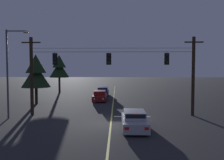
{
  "coord_description": "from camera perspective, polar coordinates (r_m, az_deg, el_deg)",
  "views": [
    {
      "loc": [
        0.49,
        -19.08,
        4.59
      ],
      "look_at": [
        0.0,
        4.38,
        3.32
      ],
      "focal_mm": 38.0,
      "sensor_mm": 36.0,
      "label": 1
    }
  ],
  "objects": [
    {
      "name": "traffic_light_left_inner",
      "position": [
        22.47,
        -0.79,
        5.12
      ],
      "size": [
        0.48,
        0.41,
        1.22
      ],
      "color": "black"
    },
    {
      "name": "car_oncoming_lead",
      "position": [
        32.44,
        -2.94,
        -3.89
      ],
      "size": [
        1.8,
        4.42,
        1.39
      ],
      "color": "maroon",
      "rests_on": "ground"
    },
    {
      "name": "tree_verge_near",
      "position": [
        31.03,
        -17.83,
        1.74
      ],
      "size": [
        3.57,
        3.57,
        6.19
      ],
      "color": "#332316",
      "rests_on": "ground"
    },
    {
      "name": "tree_verge_far",
      "position": [
        43.67,
        -12.58,
        3.0
      ],
      "size": [
        3.51,
        3.51,
        6.8
      ],
      "color": "#332316",
      "rests_on": "ground"
    },
    {
      "name": "street_lamp_corner",
      "position": [
        22.86,
        -23.19,
        3.25
      ],
      "size": [
        2.11,
        0.3,
        7.9
      ],
      "color": "#4C4F54",
      "rests_on": "ground"
    },
    {
      "name": "lane_centre_stripe",
      "position": [
        28.83,
        0.21,
        -6.06
      ],
      "size": [
        0.14,
        60.0,
        0.01
      ],
      "primitive_type": "cube",
      "color": "#D1C64C",
      "rests_on": "ground"
    },
    {
      "name": "car_waiting_near_lane",
      "position": [
        17.84,
        5.4,
        -9.69
      ],
      "size": [
        1.8,
        4.33,
        1.39
      ],
      "color": "#A5A5AD",
      "rests_on": "ground"
    },
    {
      "name": "signal_span_assembly",
      "position": [
        22.48,
        -0.05,
        1.25
      ],
      "size": [
        17.15,
        0.32,
        7.44
      ],
      "color": "#2D2116",
      "rests_on": "ground"
    },
    {
      "name": "traffic_light_centre",
      "position": [
        22.95,
        13.12,
        5.0
      ],
      "size": [
        0.48,
        0.41,
        1.22
      ],
      "color": "black"
    },
    {
      "name": "traffic_light_leftmost",
      "position": [
        23.23,
        -13.66,
        4.97
      ],
      "size": [
        0.48,
        0.41,
        1.22
      ],
      "color": "black"
    },
    {
      "name": "stop_bar_paint",
      "position": [
        22.38,
        4.84,
        -8.74
      ],
      "size": [
        3.4,
        0.36,
        0.01
      ],
      "primitive_type": "cube",
      "color": "silver",
      "rests_on": "ground"
    },
    {
      "name": "ground_plane",
      "position": [
        19.63,
        -0.27,
        -10.43
      ],
      "size": [
        180.0,
        180.0,
        0.0
      ],
      "primitive_type": "plane",
      "color": "#28282B"
    },
    {
      "name": "car_oncoming_trailing",
      "position": [
        38.28,
        -2.23,
        -2.82
      ],
      "size": [
        1.8,
        4.42,
        1.39
      ],
      "color": "navy",
      "rests_on": "ground"
    }
  ]
}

